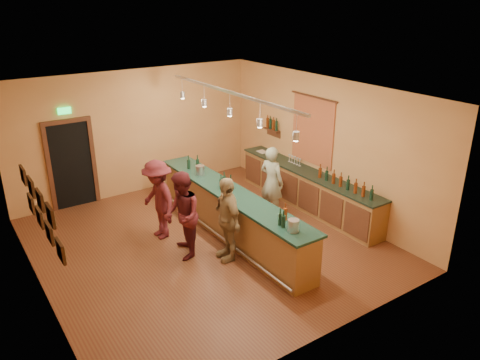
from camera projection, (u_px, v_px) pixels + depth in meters
floor at (206, 243)px, 9.89m from camera, size 7.00×7.00×0.00m
ceiling at (202, 93)px, 8.70m from camera, size 6.50×7.00×0.02m
wall_back at (136, 132)px, 11.99m from camera, size 6.50×0.02×3.20m
wall_front at (328, 246)px, 6.60m from camera, size 6.50×0.02×3.20m
wall_left at (31, 213)px, 7.60m from camera, size 0.02×7.00×3.20m
wall_right at (324, 145)px, 10.98m from camera, size 0.02×7.00×3.20m
doorway at (71, 163)px, 11.26m from camera, size 1.15×0.09×2.48m
tapestry at (313, 131)px, 11.18m from camera, size 0.03×1.40×1.60m
bottle_shelf at (272, 125)px, 12.38m from camera, size 0.17×0.55×0.54m
picture_grid at (41, 209)px, 6.92m from camera, size 0.06×2.20×0.70m
back_counter at (308, 189)px, 11.38m from camera, size 0.60×4.55×1.27m
tasting_bar at (231, 210)px, 9.98m from camera, size 0.73×5.10×1.38m
pendant_track at (230, 100)px, 9.10m from camera, size 0.11×4.60×0.50m
bartender at (272, 182)px, 10.83m from camera, size 0.56×0.71×1.70m
customer_a at (182, 216)px, 9.11m from camera, size 0.91×1.03×1.77m
customer_b at (227, 219)px, 9.04m from camera, size 0.57×1.06×1.72m
customer_c at (158, 200)px, 9.86m from camera, size 0.69×1.15×1.74m
bar_stool at (274, 185)px, 11.57m from camera, size 0.32×0.32×0.66m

